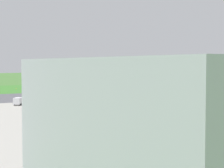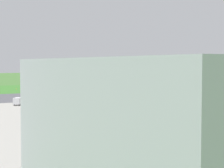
{
  "view_description": "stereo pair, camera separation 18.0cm",
  "coord_description": "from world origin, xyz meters",
  "views": [
    {
      "loc": [
        80.41,
        161.05,
        14.62
      ],
      "look_at": [
        -8.36,
        0.0,
        4.5
      ],
      "focal_mm": 61.75,
      "sensor_mm": 36.0,
      "label": 1
    },
    {
      "loc": [
        80.25,
        161.14,
        14.62
      ],
      "look_at": [
        -8.36,
        0.0,
        4.5
      ],
      "focal_mm": 61.75,
      "sensor_mm": 36.0,
      "label": 2
    }
  ],
  "objects": [
    {
      "name": "airliner_main",
      "position": [
        -8.74,
        0.03,
        4.35
      ],
      "size": [
        54.15,
        44.32,
        15.88
      ],
      "color": "white",
      "rests_on": "ground"
    },
    {
      "name": "grass_verge_foreground",
      "position": [
        0.0,
        -48.81,
        0.02
      ],
      "size": [
        600.0,
        80.0,
        0.04
      ],
      "primitive_type": "cube",
      "color": "#346B27",
      "rests_on": "ground"
    },
    {
      "name": "service_car_followme",
      "position": [
        29.13,
        8.88,
        0.84
      ],
      "size": [
        4.51,
        2.78,
        1.62
      ],
      "color": "gold",
      "rests_on": "ground"
    },
    {
      "name": "runway_asphalt",
      "position": [
        0.0,
        0.0,
        0.03
      ],
      "size": [
        600.0,
        41.16,
        0.06
      ],
      "primitive_type": "cube",
      "color": "#47474C",
      "rests_on": "ground"
    },
    {
      "name": "service_truck_fuel",
      "position": [
        33.94,
        39.97,
        1.4
      ],
      "size": [
        4.9,
        6.14,
        2.65
      ],
      "color": "gold",
      "rests_on": "ground"
    },
    {
      "name": "no_stopping_sign",
      "position": [
        19.89,
        -45.28,
        1.68
      ],
      "size": [
        0.6,
        0.1,
        2.84
      ],
      "color": "slate",
      "rests_on": "ground"
    },
    {
      "name": "apron_concrete",
      "position": [
        0.0,
        65.7,
        0.03
      ],
      "size": [
        440.0,
        110.0,
        0.05
      ],
      "primitive_type": "cube",
      "color": "gray",
      "rests_on": "ground"
    },
    {
      "name": "traffic_cone_orange",
      "position": [
        23.87,
        -52.37,
        0.28
      ],
      "size": [
        0.4,
        0.4,
        0.55
      ],
      "primitive_type": "cone",
      "color": "orange",
      "rests_on": "ground"
    },
    {
      "name": "service_truck_baggage",
      "position": [
        44.71,
        29.47,
        1.4
      ],
      "size": [
        5.18,
        6.04,
        2.65
      ],
      "color": "black",
      "rests_on": "ground"
    },
    {
      "name": "ground_plane",
      "position": [
        0.0,
        0.0,
        0.0
      ],
      "size": [
        800.0,
        800.0,
        0.0
      ],
      "primitive_type": "plane",
      "color": "#3D662D"
    }
  ]
}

